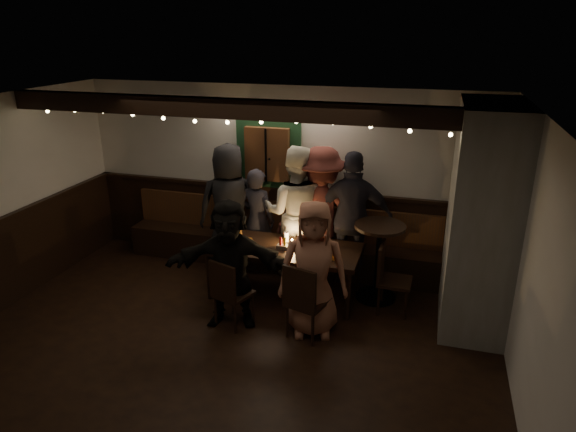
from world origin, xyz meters
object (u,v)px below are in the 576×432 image
(chair_near_left, at_px, (229,290))
(high_top, at_px, (378,252))
(person_e, at_px, (353,219))
(person_c, at_px, (296,213))
(dining_table, at_px, (283,251))
(chair_end, at_px, (388,274))
(person_a, at_px, (230,207))
(person_d, at_px, (321,214))
(person_b, at_px, (257,220))
(person_f, at_px, (230,264))
(person_g, at_px, (313,269))
(chair_near_right, at_px, (304,298))

(chair_near_left, height_order, high_top, high_top)
(person_e, bearing_deg, person_c, -6.38)
(dining_table, relative_size, chair_end, 2.21)
(dining_table, bearing_deg, person_a, 145.59)
(person_c, bearing_deg, person_d, -169.66)
(chair_end, distance_m, person_c, 1.55)
(high_top, distance_m, person_b, 1.83)
(person_e, relative_size, person_f, 1.20)
(person_d, xyz_separation_m, person_g, (0.24, -1.44, -0.14))
(person_e, bearing_deg, chair_near_left, 44.06)
(chair_near_right, bearing_deg, person_g, 69.92)
(dining_table, xyz_separation_m, person_d, (0.32, 0.72, 0.30))
(chair_end, bearing_deg, person_e, 130.17)
(chair_near_left, distance_m, person_a, 1.74)
(chair_near_left, bearing_deg, person_a, 111.09)
(high_top, bearing_deg, chair_near_right, -120.30)
(high_top, xyz_separation_m, person_g, (-0.62, -1.00, 0.15))
(person_b, bearing_deg, chair_near_left, 106.75)
(person_c, bearing_deg, chair_end, 151.32)
(person_b, relative_size, person_e, 0.82)
(dining_table, height_order, person_c, person_c)
(chair_near_right, bearing_deg, chair_end, 46.56)
(person_b, height_order, person_f, person_f)
(chair_near_right, height_order, person_c, person_c)
(person_e, distance_m, person_g, 1.41)
(person_e, bearing_deg, high_top, 126.86)
(person_d, bearing_deg, person_f, 50.34)
(person_d, bearing_deg, high_top, 139.19)
(chair_end, distance_m, person_d, 1.32)
(person_d, height_order, person_g, person_d)
(chair_near_right, distance_m, person_c, 1.66)
(high_top, relative_size, person_f, 0.66)
(chair_end, xyz_separation_m, person_e, (-0.57, 0.67, 0.42))
(person_a, height_order, person_d, person_d)
(high_top, bearing_deg, chair_near_left, -143.56)
(chair_near_right, xyz_separation_m, person_b, (-1.10, 1.59, 0.24))
(person_d, bearing_deg, chair_near_right, 82.58)
(chair_end, height_order, person_c, person_c)
(chair_near_left, relative_size, person_e, 0.46)
(chair_near_right, xyz_separation_m, person_g, (0.06, 0.17, 0.28))
(high_top, relative_size, person_a, 0.56)
(chair_near_right, distance_m, person_d, 1.67)
(person_g, bearing_deg, dining_table, 113.94)
(person_d, height_order, person_f, person_d)
(dining_table, distance_m, chair_near_right, 1.02)
(person_d, relative_size, person_e, 1.01)
(dining_table, bearing_deg, chair_end, 0.24)
(person_b, distance_m, person_e, 1.38)
(chair_near_right, relative_size, person_b, 0.61)
(chair_near_right, bearing_deg, person_b, 124.67)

